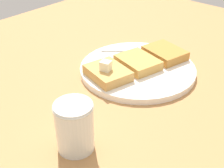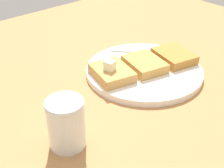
% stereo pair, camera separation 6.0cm
% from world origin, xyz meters
% --- Properties ---
extents(table_surface, '(1.25, 1.25, 0.03)m').
position_xyz_m(table_surface, '(0.00, 0.00, 0.01)').
color(table_surface, '#AD7846').
rests_on(table_surface, ground).
extents(plate, '(0.27, 0.27, 0.01)m').
position_xyz_m(plate, '(0.06, 0.09, 0.03)').
color(plate, white).
rests_on(plate, table_surface).
extents(toast_slice_left, '(0.09, 0.11, 0.02)m').
position_xyz_m(toast_slice_left, '(-0.02, 0.11, 0.05)').
color(toast_slice_left, tan).
rests_on(toast_slice_left, plate).
extents(toast_slice_middle, '(0.09, 0.11, 0.02)m').
position_xyz_m(toast_slice_middle, '(0.06, 0.09, 0.05)').
color(toast_slice_middle, gold).
rests_on(toast_slice_middle, plate).
extents(toast_slice_right, '(0.09, 0.11, 0.02)m').
position_xyz_m(toast_slice_right, '(0.14, 0.07, 0.05)').
color(toast_slice_right, '#B77D36').
rests_on(toast_slice_right, plate).
extents(butter_pat_primary, '(0.02, 0.03, 0.02)m').
position_xyz_m(butter_pat_primary, '(-0.03, 0.10, 0.07)').
color(butter_pat_primary, '#EFEDC8').
rests_on(butter_pat_primary, toast_slice_left).
extents(fork, '(0.12, 0.13, 0.00)m').
position_xyz_m(fork, '(0.12, 0.14, 0.04)').
color(fork, silver).
rests_on(fork, plate).
extents(syrup_jar, '(0.06, 0.06, 0.09)m').
position_xyz_m(syrup_jar, '(-0.21, 0.01, 0.07)').
color(syrup_jar, '#4B1A05').
rests_on(syrup_jar, table_surface).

